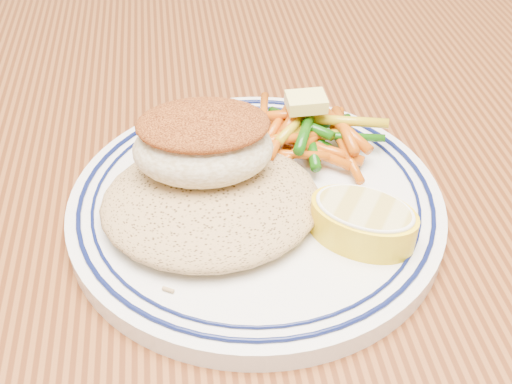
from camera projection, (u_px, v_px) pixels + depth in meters
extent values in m
cube|color=#4F250F|center=(241.00, 278.00, 0.42)|extent=(1.50, 0.90, 0.04)
cylinder|color=silver|center=(256.00, 206.00, 0.43)|extent=(0.25, 0.25, 0.01)
torus|color=#0A113F|center=(256.00, 197.00, 0.42)|extent=(0.23, 0.23, 0.00)
torus|color=#0A113F|center=(256.00, 197.00, 0.42)|extent=(0.21, 0.21, 0.00)
ellipsoid|color=#A58352|center=(211.00, 197.00, 0.40)|extent=(0.14, 0.12, 0.03)
ellipsoid|color=beige|center=(203.00, 149.00, 0.40)|extent=(0.09, 0.07, 0.04)
ellipsoid|color=#934617|center=(203.00, 124.00, 0.39)|extent=(0.09, 0.07, 0.02)
cylinder|color=#B44B09|center=(301.00, 140.00, 0.47)|extent=(0.02, 0.05, 0.01)
cylinder|color=#B44B09|center=(286.00, 148.00, 0.46)|extent=(0.03, 0.05, 0.01)
cylinder|color=#B44B09|center=(308.00, 132.00, 0.47)|extent=(0.02, 0.05, 0.01)
cylinder|color=#B44B09|center=(278.00, 122.00, 0.47)|extent=(0.06, 0.03, 0.01)
cylinder|color=#B44B09|center=(324.00, 149.00, 0.45)|extent=(0.05, 0.04, 0.01)
cylinder|color=#B44B09|center=(307.00, 120.00, 0.48)|extent=(0.06, 0.02, 0.01)
cylinder|color=#124A09|center=(305.00, 135.00, 0.46)|extent=(0.03, 0.04, 0.01)
cylinder|color=#B44B09|center=(313.00, 151.00, 0.44)|extent=(0.05, 0.04, 0.01)
cylinder|color=#B44B09|center=(269.00, 155.00, 0.44)|extent=(0.03, 0.05, 0.02)
cylinder|color=#B44B09|center=(346.00, 153.00, 0.44)|extent=(0.01, 0.06, 0.01)
cylinder|color=#124A09|center=(323.00, 124.00, 0.47)|extent=(0.05, 0.02, 0.01)
cylinder|color=#124A09|center=(312.00, 147.00, 0.45)|extent=(0.01, 0.05, 0.01)
cylinder|color=#B44B09|center=(299.00, 150.00, 0.44)|extent=(0.05, 0.04, 0.01)
cylinder|color=#B69913|center=(315.00, 136.00, 0.45)|extent=(0.06, 0.02, 0.02)
cylinder|color=#124A09|center=(342.00, 136.00, 0.45)|extent=(0.06, 0.02, 0.01)
cylinder|color=#B69913|center=(281.00, 139.00, 0.45)|extent=(0.04, 0.04, 0.01)
cylinder|color=#B44B09|center=(291.00, 154.00, 0.44)|extent=(0.05, 0.02, 0.01)
cylinder|color=#B44B09|center=(344.00, 129.00, 0.45)|extent=(0.03, 0.05, 0.01)
cylinder|color=#B69913|center=(307.00, 116.00, 0.46)|extent=(0.03, 0.06, 0.01)
cylinder|color=#B44B09|center=(345.00, 130.00, 0.45)|extent=(0.01, 0.05, 0.01)
cylinder|color=#124A09|center=(301.00, 123.00, 0.46)|extent=(0.04, 0.05, 0.01)
cylinder|color=#B44B09|center=(283.00, 139.00, 0.44)|extent=(0.06, 0.02, 0.01)
cylinder|color=#B44B09|center=(278.00, 140.00, 0.44)|extent=(0.03, 0.05, 0.01)
cylinder|color=#B44B09|center=(279.00, 121.00, 0.46)|extent=(0.03, 0.04, 0.01)
cylinder|color=#B69913|center=(294.00, 125.00, 0.45)|extent=(0.03, 0.04, 0.01)
cylinder|color=#B44B09|center=(283.00, 115.00, 0.46)|extent=(0.05, 0.02, 0.01)
cylinder|color=#124A09|center=(305.00, 133.00, 0.44)|extent=(0.02, 0.05, 0.01)
cylinder|color=#B69913|center=(345.00, 121.00, 0.45)|extent=(0.06, 0.03, 0.01)
cylinder|color=#B44B09|center=(296.00, 113.00, 0.46)|extent=(0.03, 0.04, 0.01)
cylinder|color=#B44B09|center=(264.00, 113.00, 0.46)|extent=(0.01, 0.05, 0.01)
cube|color=#F3E876|center=(306.00, 102.00, 0.45)|extent=(0.03, 0.02, 0.01)
torus|color=white|center=(365.00, 208.00, 0.38)|extent=(0.08, 0.08, 0.00)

